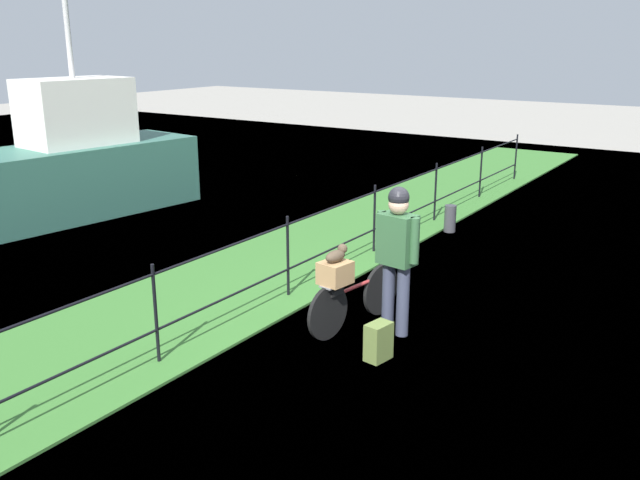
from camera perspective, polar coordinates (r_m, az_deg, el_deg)
The scene contains 10 objects.
ground_plane at distance 7.87m, azimuth 9.79°, elevation -7.72°, with size 60.00×60.00×0.00m, color gray.
grass_strip at distance 9.30m, azimuth -6.77°, elevation -3.64°, with size 27.00×2.40×0.03m, color #38702D.
iron_fence at distance 8.61m, azimuth -2.71°, elevation -0.86°, with size 18.04×0.04×1.07m.
bicycle_main at distance 7.84m, azimuth 2.89°, elevation -4.98°, with size 1.57×0.30×0.62m.
wooden_crate at distance 7.45m, azimuth 1.28°, elevation -2.75°, with size 0.32×0.29×0.25m, color #A87F51.
terrier_dog at distance 7.40m, azimuth 1.41°, elevation -1.23°, with size 0.32×0.18×0.18m.
cyclist_person at distance 7.49m, azimuth 6.46°, elevation -0.65°, with size 0.32×0.54×1.68m.
backpack_on_paving at distance 7.12m, azimuth 4.91°, elevation -8.45°, with size 0.28×0.18×0.40m, color olive.
mooring_bollard at distance 11.89m, azimuth 10.81°, elevation 1.77°, with size 0.20×0.20×0.46m, color #38383D.
moored_boat_near at distance 13.61m, azimuth -19.33°, elevation 6.00°, with size 4.42×2.13×4.10m.
Camera 1 is at (-6.63, -2.79, 3.20)m, focal length 38.31 mm.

